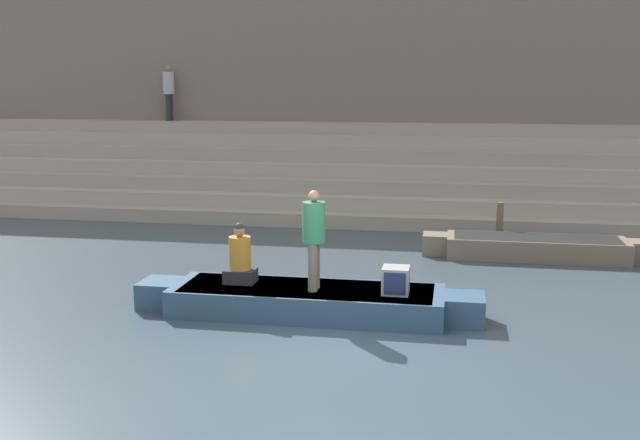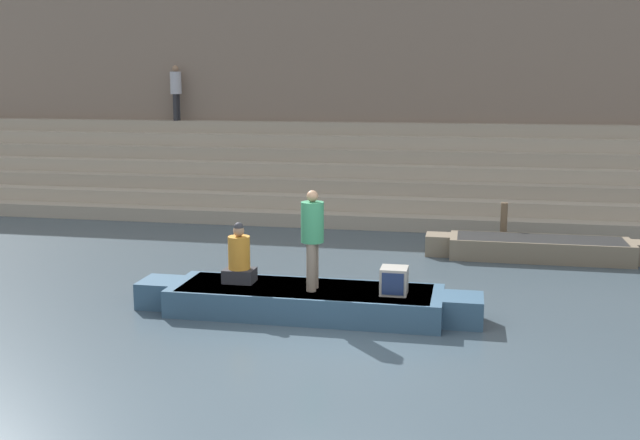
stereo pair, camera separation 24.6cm
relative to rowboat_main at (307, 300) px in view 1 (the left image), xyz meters
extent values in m
plane|color=#3D4C56|center=(0.76, -1.46, -0.24)|extent=(120.00, 120.00, 0.00)
cube|color=tan|center=(0.76, 9.27, -0.06)|extent=(36.00, 4.40, 0.36)
cube|color=#B2A28D|center=(0.76, 9.58, 0.30)|extent=(36.00, 3.77, 0.36)
cube|color=tan|center=(0.76, 9.90, 0.66)|extent=(36.00, 3.14, 0.36)
cube|color=#B2A28D|center=(0.76, 10.21, 1.02)|extent=(36.00, 2.52, 0.36)
cube|color=tan|center=(0.76, 10.53, 1.38)|extent=(36.00, 1.89, 0.36)
cube|color=#B2A28D|center=(0.76, 10.84, 1.73)|extent=(36.00, 1.26, 0.36)
cube|color=tan|center=(0.76, 11.16, 2.09)|extent=(36.00, 0.63, 0.36)
cube|color=#7F6B5B|center=(0.76, 12.07, 3.50)|extent=(34.20, 1.20, 7.48)
cube|color=#4C4037|center=(0.76, 11.45, 0.06)|extent=(34.20, 0.12, 0.60)
cube|color=#33516B|center=(0.00, 0.00, -0.02)|extent=(4.43, 1.36, 0.44)
cube|color=tan|center=(0.00, 0.00, 0.18)|extent=(4.08, 1.26, 0.05)
cube|color=#33516B|center=(2.53, 0.00, -0.02)|extent=(0.62, 0.75, 0.44)
cube|color=#33516B|center=(-2.52, 0.00, -0.02)|extent=(0.62, 0.75, 0.44)
cylinder|color=olive|center=(-0.66, 0.78, 0.11)|extent=(2.33, 0.04, 0.04)
cylinder|color=#756656|center=(0.14, 0.02, 0.60)|extent=(0.15, 0.15, 0.78)
cylinder|color=#756656|center=(0.14, -0.18, 0.60)|extent=(0.15, 0.15, 0.78)
cylinder|color=#338456|center=(0.14, -0.08, 1.31)|extent=(0.36, 0.36, 0.65)
sphere|color=#9E7556|center=(0.14, -0.08, 1.73)|extent=(0.19, 0.19, 0.19)
cube|color=#28282D|center=(-1.15, 0.12, 0.32)|extent=(0.51, 0.40, 0.23)
cylinder|color=orange|center=(-1.15, 0.12, 0.71)|extent=(0.36, 0.36, 0.55)
sphere|color=#9E7556|center=(-1.15, 0.12, 1.08)|extent=(0.19, 0.19, 0.19)
sphere|color=#333338|center=(-1.15, 0.12, 1.14)|extent=(0.16, 0.16, 0.16)
cube|color=#9E998E|center=(1.45, -0.07, 0.42)|extent=(0.42, 0.42, 0.43)
cube|color=navy|center=(1.45, -0.29, 0.42)|extent=(0.34, 0.02, 0.35)
cube|color=#756651|center=(4.08, 4.74, -0.01)|extent=(3.77, 1.12, 0.45)
cube|color=#2D2D2D|center=(4.08, 4.74, 0.19)|extent=(3.46, 1.02, 0.05)
cube|color=#756651|center=(1.93, 4.74, -0.01)|extent=(0.53, 0.61, 0.45)
cylinder|color=brown|center=(3.36, 5.73, 0.28)|extent=(0.15, 0.15, 1.04)
cylinder|color=#28282D|center=(-6.64, 11.25, 2.69)|extent=(0.15, 0.15, 0.83)
cylinder|color=#28282D|center=(-6.64, 11.06, 2.69)|extent=(0.15, 0.15, 0.83)
cylinder|color=#B2B2BC|center=(-6.64, 11.16, 3.45)|extent=(0.35, 0.35, 0.69)
sphere|color=#9E7556|center=(-6.64, 11.16, 3.90)|extent=(0.20, 0.20, 0.20)
camera|label=1|loc=(2.30, -11.50, 3.51)|focal=42.00mm
camera|label=2|loc=(2.54, -11.46, 3.51)|focal=42.00mm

